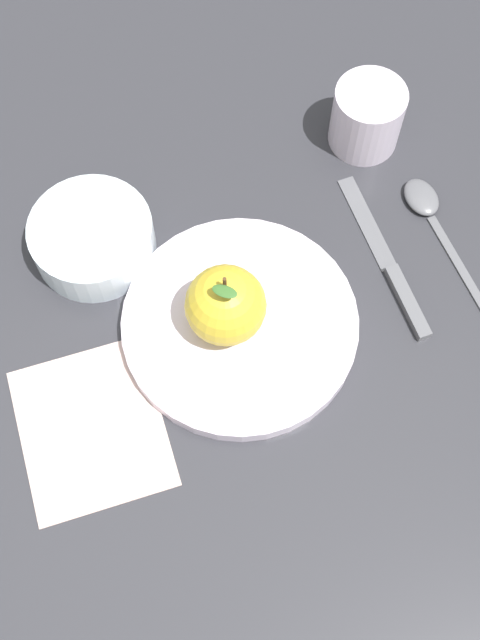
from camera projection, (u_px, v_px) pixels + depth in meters
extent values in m
plane|color=#2D2D33|center=(267.00, 314.00, 0.81)|extent=(2.40, 2.40, 0.00)
cylinder|color=silver|center=(240.00, 325.00, 0.80)|extent=(0.23, 0.23, 0.02)
torus|color=silver|center=(240.00, 323.00, 0.80)|extent=(0.23, 0.23, 0.01)
sphere|color=gold|center=(226.00, 305.00, 0.76)|extent=(0.08, 0.08, 0.08)
cylinder|color=#4C3319|center=(225.00, 284.00, 0.71)|extent=(0.00, 0.00, 0.02)
ellipsoid|color=#386628|center=(225.00, 291.00, 0.71)|extent=(0.02, 0.03, 0.00)
cylinder|color=silver|center=(93.00, 238.00, 0.82)|extent=(0.13, 0.13, 0.04)
torus|color=silver|center=(90.00, 229.00, 0.81)|extent=(0.13, 0.13, 0.01)
cylinder|color=#9FABB3|center=(90.00, 230.00, 0.81)|extent=(0.10, 0.10, 0.01)
cylinder|color=silver|center=(367.00, 117.00, 0.87)|extent=(0.08, 0.08, 0.08)
torus|color=silver|center=(372.00, 96.00, 0.84)|extent=(0.08, 0.08, 0.01)
cylinder|color=#958B99|center=(372.00, 97.00, 0.84)|extent=(0.06, 0.06, 0.01)
cube|color=#59595E|center=(367.00, 223.00, 0.86)|extent=(0.12, 0.06, 0.00)
cube|color=#59595E|center=(408.00, 302.00, 0.81)|extent=(0.08, 0.04, 0.01)
ellipsoid|color=#59595E|center=(421.00, 197.00, 0.86)|extent=(0.06, 0.05, 0.01)
cube|color=#59595E|center=(462.00, 269.00, 0.83)|extent=(0.13, 0.06, 0.01)
cube|color=beige|center=(92.00, 428.00, 0.76)|extent=(0.19, 0.17, 0.00)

